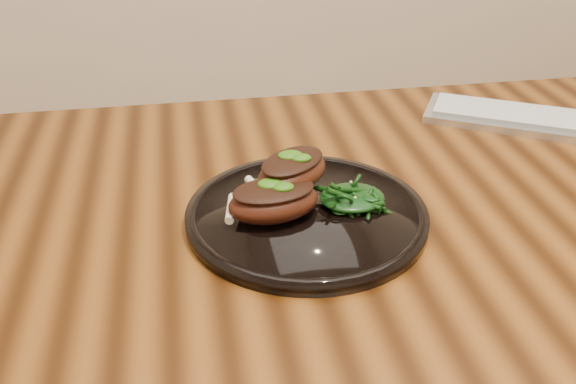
% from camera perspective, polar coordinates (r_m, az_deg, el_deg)
% --- Properties ---
extents(desk, '(1.60, 0.80, 0.75)m').
position_cam_1_polar(desk, '(0.98, 13.35, -4.03)').
color(desk, black).
rests_on(desk, ground).
extents(plate, '(0.31, 0.31, 0.02)m').
position_cam_1_polar(plate, '(0.84, 1.67, -2.04)').
color(plate, black).
rests_on(plate, desk).
extents(lamb_chop_front, '(0.13, 0.09, 0.05)m').
position_cam_1_polar(lamb_chop_front, '(0.80, -1.35, -0.70)').
color(lamb_chop_front, '#3F170C').
rests_on(lamb_chop_front, plate).
extents(lamb_chop_back, '(0.13, 0.13, 0.05)m').
position_cam_1_polar(lamb_chop_back, '(0.84, 0.34, 1.94)').
color(lamb_chop_back, '#3F170C').
rests_on(lamb_chop_back, plate).
extents(herb_smear, '(0.08, 0.05, 0.00)m').
position_cam_1_polar(herb_smear, '(0.88, -1.69, 0.57)').
color(herb_smear, '#1C4D08').
rests_on(herb_smear, plate).
extents(greens_heap, '(0.09, 0.08, 0.03)m').
position_cam_1_polar(greens_heap, '(0.84, 5.74, -0.16)').
color(greens_heap, black).
rests_on(greens_heap, plate).
extents(keyboard, '(0.41, 0.31, 0.02)m').
position_cam_1_polar(keyboard, '(1.19, 21.93, 5.87)').
color(keyboard, silver).
rests_on(keyboard, desk).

